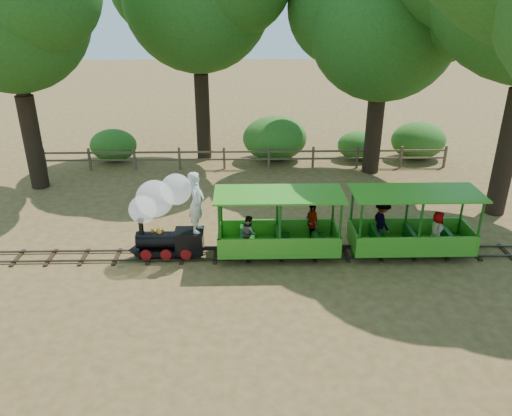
{
  "coord_description": "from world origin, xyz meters",
  "views": [
    {
      "loc": [
        -0.07,
        -13.35,
        7.57
      ],
      "look_at": [
        0.25,
        0.5,
        1.39
      ],
      "focal_mm": 35.0,
      "sensor_mm": 36.0,
      "label": 1
    }
  ],
  "objects_px": {
    "carriage_rear": "(407,230)",
    "fence": "(246,156)",
    "locomotive": "(165,210)",
    "carriage_front": "(280,232)"
  },
  "relations": [
    {
      "from": "carriage_front",
      "to": "carriage_rear",
      "type": "bearing_deg",
      "value": 0.23
    },
    {
      "from": "carriage_front",
      "to": "locomotive",
      "type": "bearing_deg",
      "value": 178.85
    },
    {
      "from": "carriage_rear",
      "to": "fence",
      "type": "relative_size",
      "value": 0.21
    },
    {
      "from": "carriage_rear",
      "to": "locomotive",
      "type": "bearing_deg",
      "value": 179.58
    },
    {
      "from": "carriage_front",
      "to": "fence",
      "type": "bearing_deg",
      "value": 96.88
    },
    {
      "from": "locomotive",
      "to": "carriage_front",
      "type": "bearing_deg",
      "value": -1.15
    },
    {
      "from": "carriage_front",
      "to": "fence",
      "type": "relative_size",
      "value": 0.21
    },
    {
      "from": "locomotive",
      "to": "carriage_front",
      "type": "height_order",
      "value": "locomotive"
    },
    {
      "from": "carriage_front",
      "to": "fence",
      "type": "distance_m",
      "value": 8.06
    },
    {
      "from": "fence",
      "to": "carriage_front",
      "type": "bearing_deg",
      "value": -83.12
    }
  ]
}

